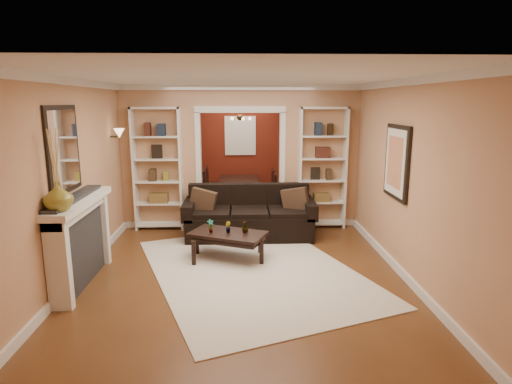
{
  "coord_description": "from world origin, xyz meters",
  "views": [
    {
      "loc": [
        -0.01,
        -6.95,
        2.39
      ],
      "look_at": [
        0.22,
        -0.8,
        1.09
      ],
      "focal_mm": 30.0,
      "sensor_mm": 36.0,
      "label": 1
    }
  ],
  "objects_px": {
    "sofa": "(249,212)",
    "bookshelf_right": "(322,168)",
    "bookshelf_left": "(158,169)",
    "fireplace": "(83,242)",
    "dining_table": "(241,194)",
    "coffee_table": "(228,246)"
  },
  "relations": [
    {
      "from": "sofa",
      "to": "bookshelf_right",
      "type": "relative_size",
      "value": 1.01
    },
    {
      "from": "bookshelf_left",
      "to": "fireplace",
      "type": "bearing_deg",
      "value": -102.05
    },
    {
      "from": "sofa",
      "to": "dining_table",
      "type": "relative_size",
      "value": 1.37
    },
    {
      "from": "coffee_table",
      "to": "dining_table",
      "type": "bearing_deg",
      "value": 110.39
    },
    {
      "from": "sofa",
      "to": "dining_table",
      "type": "distance_m",
      "value": 2.34
    },
    {
      "from": "dining_table",
      "to": "bookshelf_right",
      "type": "bearing_deg",
      "value": -138.32
    },
    {
      "from": "bookshelf_right",
      "to": "coffee_table",
      "type": "bearing_deg",
      "value": -136.02
    },
    {
      "from": "sofa",
      "to": "fireplace",
      "type": "relative_size",
      "value": 1.37
    },
    {
      "from": "bookshelf_left",
      "to": "dining_table",
      "type": "relative_size",
      "value": 1.36
    },
    {
      "from": "bookshelf_left",
      "to": "bookshelf_right",
      "type": "distance_m",
      "value": 3.1
    },
    {
      "from": "coffee_table",
      "to": "fireplace",
      "type": "bearing_deg",
      "value": -132.35
    },
    {
      "from": "coffee_table",
      "to": "bookshelf_left",
      "type": "distance_m",
      "value": 2.36
    },
    {
      "from": "coffee_table",
      "to": "bookshelf_right",
      "type": "bearing_deg",
      "value": 67.68
    },
    {
      "from": "sofa",
      "to": "bookshelf_right",
      "type": "xyz_separation_m",
      "value": [
        1.4,
        0.58,
        0.7
      ]
    },
    {
      "from": "bookshelf_right",
      "to": "dining_table",
      "type": "distance_m",
      "value": 2.49
    },
    {
      "from": "fireplace",
      "to": "dining_table",
      "type": "height_order",
      "value": "fireplace"
    },
    {
      "from": "coffee_table",
      "to": "dining_table",
      "type": "xyz_separation_m",
      "value": [
        0.2,
        3.44,
        0.08
      ]
    },
    {
      "from": "dining_table",
      "to": "coffee_table",
      "type": "bearing_deg",
      "value": 176.69
    },
    {
      "from": "fireplace",
      "to": "bookshelf_left",
      "type": "bearing_deg",
      "value": 77.95
    },
    {
      "from": "sofa",
      "to": "coffee_table",
      "type": "relative_size",
      "value": 2.06
    },
    {
      "from": "sofa",
      "to": "bookshelf_left",
      "type": "bearing_deg",
      "value": 161.17
    },
    {
      "from": "dining_table",
      "to": "bookshelf_left",
      "type": "bearing_deg",
      "value": 138.47
    }
  ]
}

